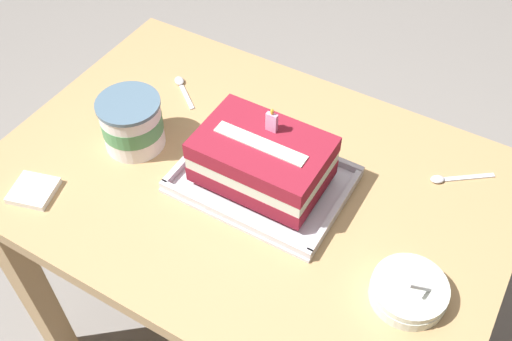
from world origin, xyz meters
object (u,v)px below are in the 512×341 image
birthday_cake (263,158)px  ice_cream_tub (132,123)px  serving_spoon_near_tray (181,85)px  serving_spoon_by_bowls (448,179)px  foil_tray (263,180)px  napkin_pile (34,191)px  bowl_stack (409,291)px

birthday_cake → ice_cream_tub: (-0.29, -0.04, -0.02)m
serving_spoon_near_tray → serving_spoon_by_bowls: (0.64, 0.03, -0.00)m
birthday_cake → foil_tray: bearing=-90.0°
birthday_cake → napkin_pile: birthday_cake is taller
foil_tray → serving_spoon_by_bowls: 0.38m
serving_spoon_by_bowls → serving_spoon_near_tray: bearing=-177.0°
birthday_cake → napkin_pile: 0.46m
bowl_stack → birthday_cake: bearing=163.9°
napkin_pile → bowl_stack: bearing=12.0°
bowl_stack → foil_tray: bearing=163.9°
ice_cream_tub → serving_spoon_by_bowls: ice_cream_tub is taller
ice_cream_tub → napkin_pile: bearing=-112.4°
ice_cream_tub → serving_spoon_near_tray: bearing=96.5°
birthday_cake → bowl_stack: size_ratio=1.87×
foil_tray → serving_spoon_by_bowls: (0.32, 0.20, -0.00)m
ice_cream_tub → napkin_pile: 0.24m
ice_cream_tub → bowl_stack: bearing=-5.4°
bowl_stack → serving_spoon_by_bowls: size_ratio=1.14×
serving_spoon_by_bowls → napkin_pile: 0.84m
birthday_cake → napkin_pile: size_ratio=2.46×
foil_tray → serving_spoon_by_bowls: bearing=31.4°
napkin_pile → birthday_cake: bearing=33.6°
serving_spoon_near_tray → serving_spoon_by_bowls: 0.64m
ice_cream_tub → serving_spoon_by_bowls: size_ratio=1.13×
bowl_stack → ice_cream_tub: (-0.64, 0.06, 0.04)m
ice_cream_tub → napkin_pile: ice_cream_tub is taller
birthday_cake → serving_spoon_near_tray: birthday_cake is taller
serving_spoon_near_tray → napkin_pile: (-0.07, -0.42, 0.00)m
ice_cream_tub → serving_spoon_near_tray: ice_cream_tub is taller
foil_tray → serving_spoon_near_tray: 0.36m
bowl_stack → napkin_pile: bearing=-168.0°
bowl_stack → serving_spoon_by_bowls: bowl_stack is taller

